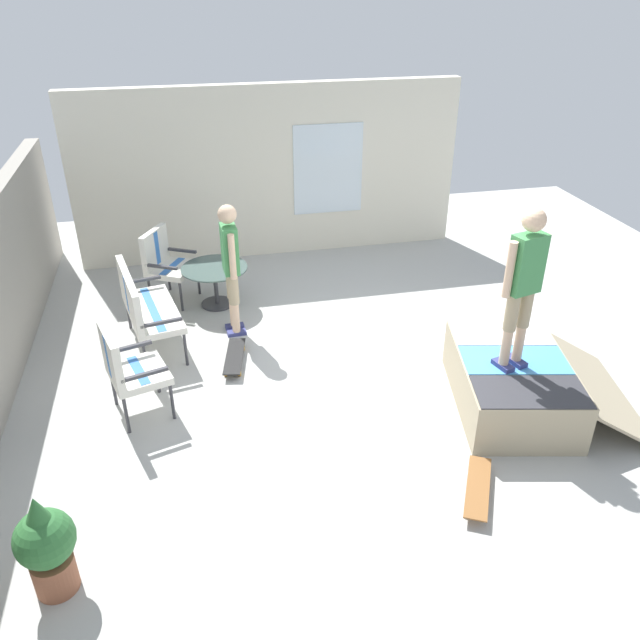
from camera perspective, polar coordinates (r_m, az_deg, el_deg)
The scene contains 12 objects.
ground_plane at distance 7.45m, azimuth 4.14°, elevation -5.04°, with size 12.00×12.00×0.10m, color #B2B2AD.
house_facade at distance 10.17m, azimuth -4.43°, elevation 13.09°, with size 0.23×6.00×2.65m.
skate_ramp at distance 7.06m, azimuth 17.03°, elevation -5.34°, with size 2.04×2.17×0.57m.
patio_bench at distance 7.86m, azimuth -15.70°, elevation 1.43°, with size 1.33×0.78×1.02m.
patio_chair_near_house at distance 9.01m, azimuth -13.84°, elevation 5.32°, with size 0.81×0.78×1.02m.
patio_chair_by_wall at distance 6.70m, azimuth -17.04°, elevation -3.95°, with size 0.75×0.70×1.02m.
patio_table at distance 8.80m, azimuth -9.41°, elevation 3.71°, with size 0.90×0.90×0.57m.
person_watching at distance 7.84m, azimuth -8.04°, elevation 5.30°, with size 0.48×0.25×1.70m.
person_skater at distance 6.32m, azimuth 17.85°, elevation 3.54°, with size 0.30×0.47×1.68m.
skateboard_by_bench at distance 7.60m, azimuth -7.69°, elevation -3.28°, with size 0.82×0.35×0.10m.
skateboard_spare at distance 5.99m, azimuth 14.00°, elevation -14.41°, with size 0.80×0.55×0.10m.
potted_plant at distance 5.27m, azimuth -23.38°, elevation -18.00°, with size 0.44×0.44×0.92m.
Camera 1 is at (-5.88, 1.86, 4.13)m, focal length 35.61 mm.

